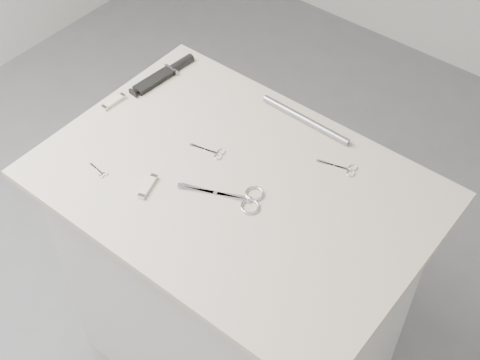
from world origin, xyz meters
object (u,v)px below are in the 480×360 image
Objects in this scene: metal_rail at (305,120)px; tiny_scissors at (100,172)px; large_shears at (239,198)px; embroidery_scissors_b at (344,168)px; pocket_knife_a at (114,102)px; embroidery_scissors_a at (213,152)px; sheathed_knife at (167,73)px; plinth at (236,284)px; pocket_knife_b at (148,187)px.

tiny_scissors is at bearing -122.22° from metal_rail.
metal_rail is at bearing 71.65° from large_shears.
pocket_knife_a reaches higher than embroidery_scissors_b.
large_shears is 2.14× the size of embroidery_scissors_a.
sheathed_knife reaches higher than tiny_scissors.
sheathed_knife reaches higher than embroidery_scissors_b.
pocket_knife_a is 0.55m from metal_rail.
plinth is 13.99× the size of tiny_scissors.
pocket_knife_b is (-0.16, -0.15, 0.48)m from plinth.
large_shears is at bearing -41.34° from plinth.
tiny_scissors is at bearing -140.86° from embroidery_scissors_a.
tiny_scissors is 0.14m from pocket_knife_b.
pocket_knife_a is at bearing -149.74° from metal_rail.
large_shears is at bearing -77.46° from pocket_knife_b.
sheathed_knife is at bearing 115.33° from tiny_scissors.
pocket_knife_a is 0.28× the size of metal_rail.
sheathed_knife reaches higher than plinth.
sheathed_knife is (-0.62, -0.00, 0.01)m from embroidery_scissors_b.
tiny_scissors is at bearing -147.14° from plinth.
pocket_knife_b is at bearing -136.25° from plinth.
pocket_knife_a is 0.97× the size of pocket_knife_b.
embroidery_scissors_b is 1.34× the size of pocket_knife_a.
embroidery_scissors_b is 0.20m from metal_rail.
tiny_scissors is 0.29× the size of sheathed_knife.
plinth is 4.05× the size of sheathed_knife.
sheathed_knife is 0.45m from pocket_knife_b.
plinth is at bearing 115.03° from large_shears.
metal_rail is (-0.18, 0.08, 0.01)m from embroidery_scissors_b.
embroidery_scissors_a is 1.25× the size of pocket_knife_a.
plinth is 4.21× the size of large_shears.
metal_rail is (0.31, 0.49, 0.01)m from tiny_scissors.
large_shears is 0.33m from metal_rail.
pocket_knife_a and pocket_knife_b have the same top height.
embroidery_scissors_b is at bearing -61.26° from pocket_knife_b.
pocket_knife_a is at bearing 149.93° from large_shears.
plinth is at bearing -92.12° from metal_rail.
pocket_knife_b is at bearing 22.32° from tiny_scissors.
embroidery_scissors_b is at bearing -24.83° from metal_rail.
metal_rail is (0.13, 0.25, 0.01)m from embroidery_scissors_a.
pocket_knife_a reaches higher than large_shears.
tiny_scissors is at bearing -156.50° from sheathed_knife.
large_shears reaches higher than embroidery_scissors_a.
pocket_knife_b reaches higher than large_shears.
tiny_scissors is 0.42m from sheathed_knife.
embroidery_scissors_b is 0.37× the size of metal_rail.
embroidery_scissors_a reaches higher than plinth.
plinth is 11.24× the size of pocket_knife_a.
embroidery_scissors_a is at bearing 59.21° from tiny_scissors.
tiny_scissors is 0.27m from pocket_knife_a.
pocket_knife_b is at bearing -173.61° from large_shears.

